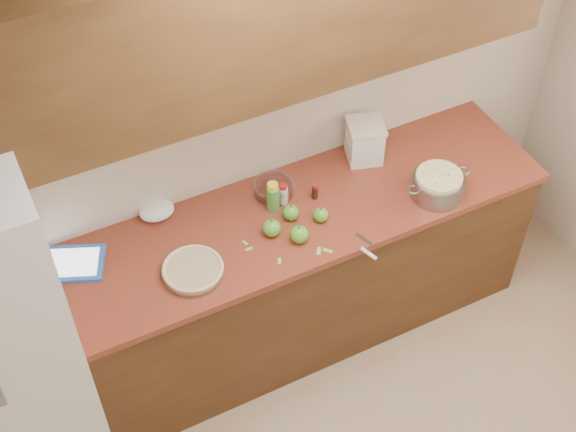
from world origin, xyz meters
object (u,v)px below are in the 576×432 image
pie (193,270)px  colander (438,185)px  tablet (73,264)px  flour_canister (365,141)px

pie → colander: 1.26m
pie → colander: colander is taller
pie → tablet: (-0.47, 0.29, -0.01)m
colander → tablet: (-1.72, 0.36, -0.05)m
colander → flour_canister: flour_canister is taller
colander → flour_canister: bearing=115.1°
pie → flour_canister: (1.07, 0.32, 0.09)m
colander → pie: bearing=176.8°
flour_canister → tablet: (-1.54, -0.03, -0.10)m
flour_canister → colander: bearing=-64.9°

